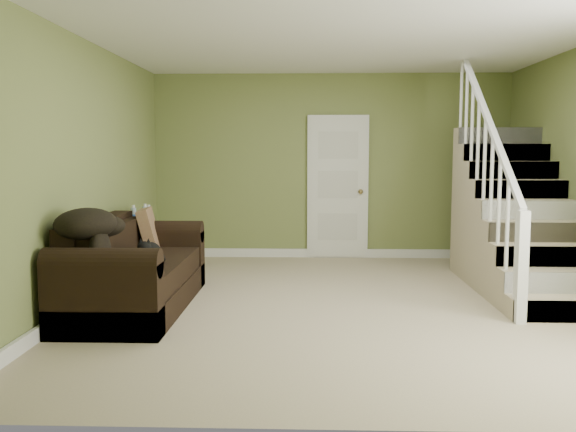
# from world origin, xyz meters

# --- Properties ---
(floor) EXTENTS (5.00, 5.50, 0.01)m
(floor) POSITION_xyz_m (0.00, 0.00, 0.00)
(floor) COLOR tan
(floor) RESTS_ON ground
(ceiling) EXTENTS (5.00, 5.50, 0.01)m
(ceiling) POSITION_xyz_m (0.00, 0.00, 2.60)
(ceiling) COLOR white
(ceiling) RESTS_ON wall_back
(wall_back) EXTENTS (5.00, 0.04, 2.60)m
(wall_back) POSITION_xyz_m (0.00, 2.75, 1.30)
(wall_back) COLOR olive
(wall_back) RESTS_ON floor
(wall_front) EXTENTS (5.00, 0.04, 2.60)m
(wall_front) POSITION_xyz_m (0.00, -2.75, 1.30)
(wall_front) COLOR olive
(wall_front) RESTS_ON floor
(wall_left) EXTENTS (0.04, 5.50, 2.60)m
(wall_left) POSITION_xyz_m (-2.50, 0.00, 1.30)
(wall_left) COLOR olive
(wall_left) RESTS_ON floor
(baseboard_back) EXTENTS (5.00, 0.04, 0.12)m
(baseboard_back) POSITION_xyz_m (0.00, 2.72, 0.06)
(baseboard_back) COLOR white
(baseboard_back) RESTS_ON floor
(baseboard_left) EXTENTS (0.04, 5.50, 0.12)m
(baseboard_left) POSITION_xyz_m (-2.47, 0.00, 0.06)
(baseboard_left) COLOR white
(baseboard_left) RESTS_ON floor
(door) EXTENTS (0.86, 0.12, 2.02)m
(door) POSITION_xyz_m (0.10, 2.71, 1.01)
(door) COLOR white
(door) RESTS_ON floor
(staircase) EXTENTS (1.00, 2.51, 2.82)m
(staircase) POSITION_xyz_m (1.99, 0.97, 0.64)
(staircase) COLOR tan
(staircase) RESTS_ON floor
(sofa) EXTENTS (0.95, 2.19, 0.87)m
(sofa) POSITION_xyz_m (-2.02, -0.20, 0.33)
(sofa) COLOR black
(sofa) RESTS_ON floor
(side_table) EXTENTS (0.68, 0.68, 0.90)m
(side_table) POSITION_xyz_m (-2.24, 1.06, 0.34)
(side_table) COLOR black
(side_table) RESTS_ON floor
(cat) EXTENTS (0.25, 0.53, 0.26)m
(cat) POSITION_xyz_m (-1.81, -0.34, 0.57)
(cat) COLOR black
(cat) RESTS_ON sofa
(banana) EXTENTS (0.06, 0.20, 0.06)m
(banana) POSITION_xyz_m (-1.86, -0.45, 0.50)
(banana) COLOR yellow
(banana) RESTS_ON sofa
(throw_pillow) EXTENTS (0.29, 0.50, 0.49)m
(throw_pillow) POSITION_xyz_m (-2.05, 0.60, 0.66)
(throw_pillow) COLOR #4F301F
(throw_pillow) RESTS_ON sofa
(throw_blanket) EXTENTS (0.59, 0.72, 0.27)m
(throw_blanket) POSITION_xyz_m (-2.21, -0.85, 0.90)
(throw_blanket) COLOR black
(throw_blanket) RESTS_ON sofa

